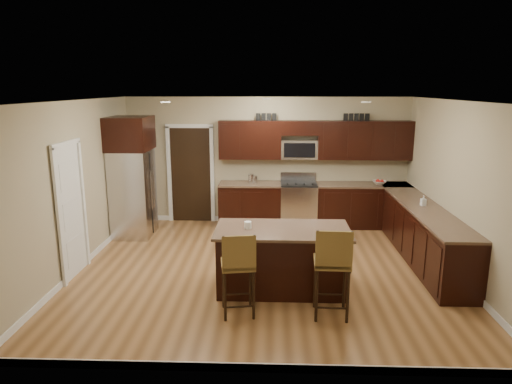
{
  "coord_description": "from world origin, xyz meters",
  "views": [
    {
      "loc": [
        0.12,
        -6.95,
        2.9
      ],
      "look_at": [
        -0.15,
        0.4,
        1.2
      ],
      "focal_mm": 32.0,
      "sensor_mm": 36.0,
      "label": 1
    }
  ],
  "objects_px": {
    "stool_right": "(332,263)",
    "refrigerator": "(132,176)",
    "range": "(298,204)",
    "stool_left": "(238,265)",
    "island": "(282,261)"
  },
  "relations": [
    {
      "from": "stool_right",
      "to": "refrigerator",
      "type": "relative_size",
      "value": 0.51
    },
    {
      "from": "range",
      "to": "refrigerator",
      "type": "relative_size",
      "value": 0.47
    },
    {
      "from": "stool_left",
      "to": "refrigerator",
      "type": "bearing_deg",
      "value": 116.18
    },
    {
      "from": "island",
      "to": "stool_left",
      "type": "distance_m",
      "value": 1.06
    },
    {
      "from": "island",
      "to": "stool_right",
      "type": "bearing_deg",
      "value": -54.19
    },
    {
      "from": "stool_right",
      "to": "refrigerator",
      "type": "xyz_separation_m",
      "value": [
        -3.5,
        3.25,
        0.46
      ]
    },
    {
      "from": "island",
      "to": "range",
      "type": "bearing_deg",
      "value": 82.88
    },
    {
      "from": "range",
      "to": "island",
      "type": "xyz_separation_m",
      "value": [
        -0.41,
        -3.15,
        -0.04
      ]
    },
    {
      "from": "stool_left",
      "to": "refrigerator",
      "type": "distance_m",
      "value": 4.02
    },
    {
      "from": "stool_left",
      "to": "stool_right",
      "type": "height_order",
      "value": "stool_right"
    },
    {
      "from": "stool_left",
      "to": "range",
      "type": "bearing_deg",
      "value": 66.86
    },
    {
      "from": "stool_left",
      "to": "stool_right",
      "type": "relative_size",
      "value": 0.94
    },
    {
      "from": "stool_right",
      "to": "range",
      "type": "bearing_deg",
      "value": 95.31
    },
    {
      "from": "island",
      "to": "stool_left",
      "type": "relative_size",
      "value": 1.71
    },
    {
      "from": "island",
      "to": "refrigerator",
      "type": "bearing_deg",
      "value": 140.54
    }
  ]
}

